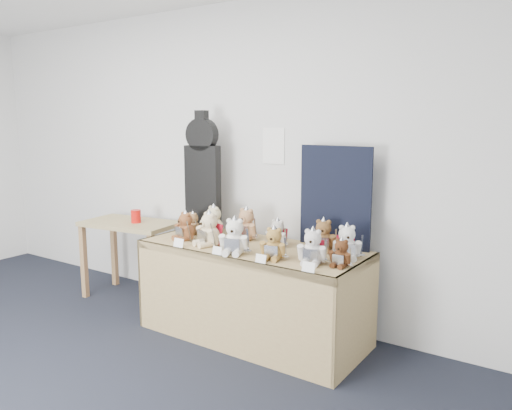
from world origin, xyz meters
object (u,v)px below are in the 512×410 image
Objects in this scene: side_table at (130,235)px; teddy_back_far_left at (193,224)px; teddy_front_far_right at (312,248)px; teddy_back_end at (347,243)px; teddy_back_left at (213,222)px; teddy_back_right at (323,237)px; guitar_case at (203,173)px; red_cup at (136,216)px; teddy_front_far_left at (185,227)px; display_table at (247,268)px; teddy_front_right at (274,245)px; teddy_back_centre_left at (246,225)px; teddy_back_centre_right at (277,234)px; teddy_front_end at (341,254)px; teddy_front_left at (209,231)px; teddy_front_centre at (234,238)px.

side_table is 4.38× the size of teddy_back_far_left.
teddy_back_end reaches higher than teddy_front_far_right.
teddy_back_end is at bearing 15.19° from teddy_back_left.
guitar_case is at bearing 160.13° from teddy_back_right.
teddy_front_far_left is at bearing -16.00° from red_cup.
side_table reaches higher than display_table.
red_cup is 1.75m from teddy_front_right.
teddy_back_centre_left reaches higher than teddy_back_far_left.
teddy_back_far_left is at bearing 150.57° from teddy_back_end.
display_table is at bearing 157.27° from teddy_front_far_right.
red_cup is 0.42× the size of teddy_back_centre_left.
teddy_back_end is (0.59, -0.03, 0.01)m from teddy_back_centre_right.
teddy_back_centre_right is (0.16, 0.18, 0.25)m from display_table.
guitar_case is at bearing 169.35° from teddy_back_centre_right.
teddy_front_end is at bearing 17.65° from teddy_front_far_left.
teddy_back_right reaches higher than teddy_front_far_left.
teddy_front_far_right reaches higher than red_cup.
side_table is (-1.48, 0.18, 0.04)m from display_table.
teddy_back_centre_left is (0.13, 0.33, -0.00)m from teddy_front_left.
teddy_back_end is (0.14, 0.25, 0.00)m from teddy_front_far_right.
teddy_front_far_right is 0.95× the size of teddy_back_left.
teddy_back_centre_right is at bearing 134.53° from teddy_front_far_right.
teddy_front_far_right reaches higher than display_table.
teddy_back_right reaches higher than side_table.
teddy_back_centre_right is at bearing 35.51° from teddy_front_far_left.
red_cup is at bearing 175.36° from teddy_front_end.
display_table is 1.42m from red_cup.
side_table is 3.29× the size of teddy_back_left.
teddy_back_centre_right is at bearing -9.96° from teddy_back_centre_left.
teddy_back_centre_right is (0.73, 0.24, -0.01)m from teddy_front_far_left.
teddy_front_far_left is 0.87× the size of teddy_front_left.
teddy_front_end is at bearing 22.49° from teddy_front_left.
teddy_front_left is 1.00× the size of teddy_front_centre.
teddy_front_right reaches higher than red_cup.
red_cup is at bearing 158.63° from teddy_front_far_right.
teddy_front_left is 1.38× the size of teddy_back_far_left.
teddy_front_far_right is at bearing -150.52° from teddy_back_end.
teddy_front_end is at bearing 6.35° from teddy_back_left.
teddy_front_left is 1.09m from teddy_front_end.
teddy_back_end reaches higher than teddy_back_far_left.
teddy_front_left is (0.28, -0.04, 0.01)m from teddy_front_far_left.
teddy_back_end is at bearing -5.41° from teddy_back_centre_right.
teddy_front_far_left is at bearing 178.56° from teddy_back_right.
side_table is 3.63× the size of teddy_front_far_left.
teddy_back_centre_right is at bearing 173.68° from teddy_back_right.
teddy_front_centre is at bearing 175.13° from teddy_front_right.
teddy_front_centre reaches higher than red_cup.
teddy_front_far_left is at bearing -167.91° from teddy_front_left.
teddy_front_far_left is 1.18m from teddy_front_far_right.
teddy_front_far_left is (0.82, -0.24, 0.04)m from red_cup.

